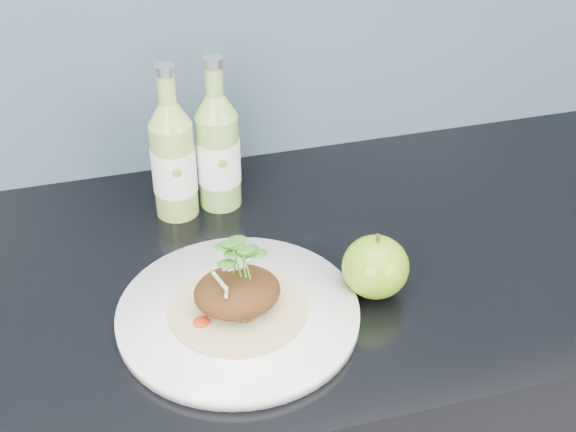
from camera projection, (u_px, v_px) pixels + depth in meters
name	position (u px, v px, depth m)	size (l,w,h in m)	color
dinner_plate	(238.00, 314.00, 0.98)	(0.34, 0.34, 0.02)	silver
pork_taco	(237.00, 291.00, 0.96)	(0.17, 0.17, 0.10)	tan
green_apple	(375.00, 267.00, 1.01)	(0.10, 0.10, 0.09)	#5B9310
cider_bottle_left	(173.00, 160.00, 1.13)	(0.08, 0.08, 0.23)	#8FAA46
cider_bottle_right	(218.00, 151.00, 1.15)	(0.08, 0.08, 0.23)	#7FAB47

